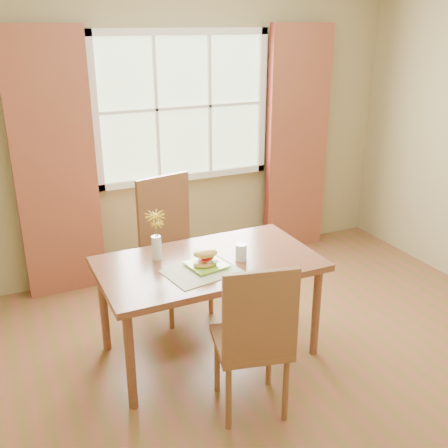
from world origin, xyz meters
TOP-DOWN VIEW (x-y plane):
  - room at (0.00, 0.00)m, footprint 4.24×3.84m
  - window at (0.00, 1.87)m, footprint 1.62×0.06m
  - curtain_left at (-1.15, 1.78)m, footprint 0.65×0.08m
  - curtain_right at (1.15, 1.78)m, footprint 0.65×0.08m
  - dining_table at (-0.40, 0.41)m, footprint 1.47×0.83m
  - chair_near at (-0.42, -0.30)m, footprint 0.50×0.50m
  - chair_far at (-0.42, 1.12)m, footprint 0.54×0.54m
  - placemat at (-0.50, 0.28)m, footprint 0.50×0.40m
  - plate at (-0.45, 0.32)m, footprint 0.26×0.26m
  - croissant_sandwich at (-0.46, 0.30)m, footprint 0.17×0.13m
  - water_glass at (-0.19, 0.33)m, footprint 0.08×0.08m
  - flower_vase at (-0.70, 0.58)m, footprint 0.14×0.14m

SIDE VIEW (x-z plane):
  - chair_near at x=-0.42m, z-range 0.05..1.06m
  - chair_far at x=-0.42m, z-range 0.05..1.15m
  - dining_table at x=-0.40m, z-range 0.28..1.00m
  - placemat at x=-0.50m, z-range 0.71..0.72m
  - plate at x=-0.45m, z-range 0.72..0.73m
  - water_glass at x=-0.19m, z-range 0.71..0.83m
  - croissant_sandwich at x=-0.46m, z-range 0.73..0.85m
  - flower_vase at x=-0.70m, z-range 0.75..1.08m
  - curtain_left at x=-1.15m, z-range 0.00..2.20m
  - curtain_right at x=1.15m, z-range 0.00..2.20m
  - room at x=0.00m, z-range -0.02..2.72m
  - window at x=0.00m, z-range 0.84..2.16m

